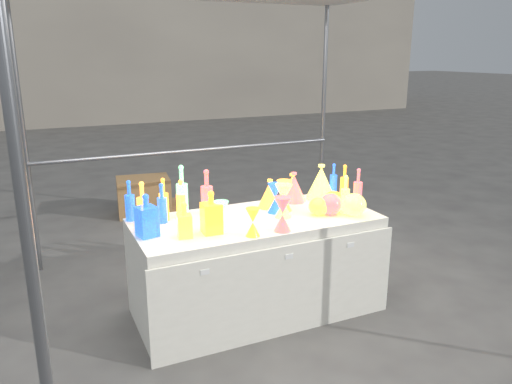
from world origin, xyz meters
name	(u,v)px	position (x,y,z in m)	size (l,w,h in m)	color
ground	(256,309)	(0.00, 0.00, 0.00)	(80.00, 80.00, 0.00)	slate
display_table	(257,265)	(0.00, -0.01, 0.37)	(1.84, 0.83, 0.75)	white
background_building	(191,20)	(4.00, 14.00, 3.00)	(14.00, 6.00, 6.00)	#A99F8D
cardboard_box_closed	(144,196)	(-0.25, 2.76, 0.23)	(0.63, 0.45, 0.45)	#AF804F
cardboard_box_flat	(155,207)	(-0.10, 2.90, 0.03)	(0.69, 0.50, 0.06)	#AF804F
bottle_0	(143,203)	(-0.79, 0.20, 0.91)	(0.08, 0.08, 0.32)	red
bottle_1	(130,200)	(-0.85, 0.33, 0.90)	(0.07, 0.07, 0.30)	#178042
bottle_2	(164,199)	(-0.63, 0.23, 0.91)	(0.07, 0.07, 0.32)	yellow
bottle_3	(207,192)	(-0.30, 0.23, 0.93)	(0.09, 0.09, 0.35)	#2B20BD
bottle_5	(182,191)	(-0.48, 0.25, 0.95)	(0.09, 0.09, 0.40)	#C72799
bottle_6	(181,199)	(-0.49, 0.24, 0.89)	(0.07, 0.07, 0.29)	red
bottle_7	(162,203)	(-0.65, 0.19, 0.90)	(0.07, 0.07, 0.29)	#178042
decanter_0	(184,220)	(-0.59, -0.16, 0.87)	(0.09, 0.09, 0.24)	red
decanter_1	(211,212)	(-0.40, -0.16, 0.90)	(0.13, 0.13, 0.30)	yellow
decanter_2	(147,215)	(-0.81, -0.04, 0.90)	(0.12, 0.12, 0.29)	#178042
hourglass_0	(253,222)	(-0.17, -0.33, 0.85)	(0.10, 0.10, 0.19)	yellow
hourglass_1	(283,214)	(0.05, -0.33, 0.87)	(0.12, 0.12, 0.24)	#2B20BD
hourglass_2	(283,201)	(0.19, -0.06, 0.88)	(0.13, 0.13, 0.25)	teal
hourglass_3	(221,216)	(-0.33, -0.15, 0.86)	(0.11, 0.11, 0.21)	#C72799
hourglass_4	(284,196)	(0.28, 0.08, 0.87)	(0.12, 0.12, 0.24)	red
hourglass_5	(275,198)	(0.19, 0.06, 0.86)	(0.11, 0.11, 0.23)	#178042
globe_0	(318,207)	(0.46, -0.13, 0.81)	(0.15, 0.15, 0.12)	red
globe_1	(353,206)	(0.68, -0.25, 0.83)	(0.19, 0.19, 0.15)	teal
globe_2	(333,201)	(0.63, -0.06, 0.82)	(0.16, 0.16, 0.13)	yellow
globe_3	(331,205)	(0.55, -0.15, 0.82)	(0.18, 0.18, 0.14)	#2B20BD
lampshade_0	(270,193)	(0.21, 0.20, 0.86)	(0.19, 0.19, 0.23)	#DFFF35
lampshade_1	(292,187)	(0.45, 0.28, 0.87)	(0.19, 0.19, 0.23)	#DFFF35
lampshade_2	(294,187)	(0.46, 0.27, 0.87)	(0.20, 0.20, 0.24)	#2B20BD
lampshade_3	(321,182)	(0.71, 0.24, 0.90)	(0.25, 0.25, 0.29)	teal
bottle_8	(333,179)	(0.86, 0.29, 0.89)	(0.06, 0.06, 0.28)	#178042
bottle_9	(344,182)	(0.86, 0.13, 0.90)	(0.07, 0.07, 0.30)	yellow
bottle_10	(358,187)	(0.86, -0.06, 0.90)	(0.07, 0.07, 0.31)	#2B20BD
bottle_11	(345,194)	(0.66, -0.18, 0.90)	(0.07, 0.07, 0.30)	teal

